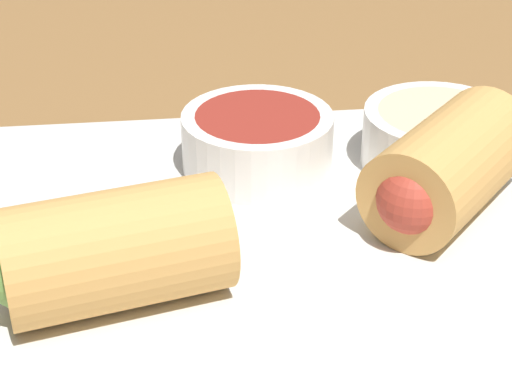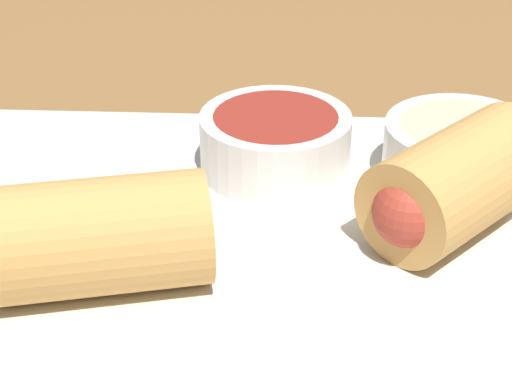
# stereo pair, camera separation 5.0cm
# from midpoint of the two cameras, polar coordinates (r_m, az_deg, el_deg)

# --- Properties ---
(table_surface) EXTENTS (1.80, 1.40, 0.02)m
(table_surface) POSITION_cam_midpoint_polar(r_m,az_deg,el_deg) (0.39, -5.81, -4.84)
(table_surface) COLOR olive
(table_surface) RESTS_ON ground
(serving_plate) EXTENTS (0.33, 0.23, 0.01)m
(serving_plate) POSITION_cam_midpoint_polar(r_m,az_deg,el_deg) (0.38, -3.82, -3.51)
(serving_plate) COLOR silver
(serving_plate) RESTS_ON table_surface
(roll_front_left) EXTENTS (0.09, 0.06, 0.05)m
(roll_front_left) POSITION_cam_midpoint_polar(r_m,az_deg,el_deg) (0.33, -14.49, -4.10)
(roll_front_left) COLOR #DBA356
(roll_front_left) RESTS_ON serving_plate
(roll_front_right) EXTENTS (0.09, 0.09, 0.05)m
(roll_front_right) POSITION_cam_midpoint_polar(r_m,az_deg,el_deg) (0.37, 8.75, 1.30)
(roll_front_right) COLOR #DBA356
(roll_front_right) RESTS_ON serving_plate
(dipping_bowl_near) EXTENTS (0.07, 0.07, 0.03)m
(dipping_bowl_near) POSITION_cam_midpoint_polar(r_m,az_deg,el_deg) (0.41, -3.40, 3.38)
(dipping_bowl_near) COLOR white
(dipping_bowl_near) RESTS_ON serving_plate
(dipping_bowl_far) EXTENTS (0.07, 0.07, 0.03)m
(dipping_bowl_far) POSITION_cam_midpoint_polar(r_m,az_deg,el_deg) (0.42, 8.71, 3.59)
(dipping_bowl_far) COLOR white
(dipping_bowl_far) RESTS_ON serving_plate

